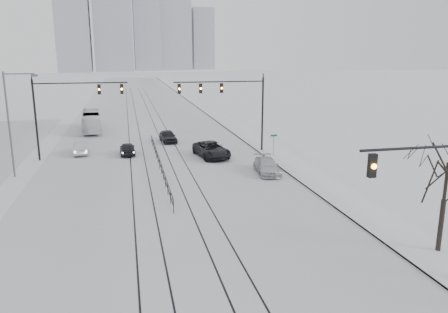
% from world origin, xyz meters
% --- Properties ---
extents(road, '(22.00, 260.00, 0.02)m').
position_xyz_m(road, '(0.00, 60.00, 0.01)').
color(road, silver).
rests_on(road, ground).
extents(sidewalk_east, '(5.00, 260.00, 0.16)m').
position_xyz_m(sidewalk_east, '(13.50, 60.00, 0.08)').
color(sidewalk_east, white).
rests_on(sidewalk_east, ground).
extents(curb, '(0.10, 260.00, 0.12)m').
position_xyz_m(curb, '(11.05, 60.00, 0.06)').
color(curb, gray).
rests_on(curb, ground).
extents(tram_rails, '(5.30, 180.00, 0.01)m').
position_xyz_m(tram_rails, '(-0.00, 40.00, 0.02)').
color(tram_rails, black).
rests_on(tram_rails, ground).
extents(skyline, '(96.00, 48.00, 72.00)m').
position_xyz_m(skyline, '(5.02, 273.63, 30.65)').
color(skyline, '#9A9EA9').
rests_on(skyline, ground).
extents(traffic_mast_near, '(6.10, 0.37, 7.00)m').
position_xyz_m(traffic_mast_near, '(10.79, 6.00, 4.56)').
color(traffic_mast_near, black).
rests_on(traffic_mast_near, ground).
extents(traffic_mast_ne, '(9.60, 0.37, 8.00)m').
position_xyz_m(traffic_mast_ne, '(8.15, 34.99, 5.76)').
color(traffic_mast_ne, black).
rests_on(traffic_mast_ne, ground).
extents(traffic_mast_nw, '(9.10, 0.37, 8.00)m').
position_xyz_m(traffic_mast_nw, '(-8.52, 36.00, 5.57)').
color(traffic_mast_nw, black).
rests_on(traffic_mast_nw, ground).
extents(street_light_west, '(2.73, 0.25, 9.00)m').
position_xyz_m(street_light_west, '(-12.20, 30.00, 5.21)').
color(street_light_west, '#595B60').
rests_on(street_light_west, ground).
extents(bare_tree, '(4.40, 4.40, 6.10)m').
position_xyz_m(bare_tree, '(13.20, 9.00, 4.49)').
color(bare_tree, black).
rests_on(bare_tree, ground).
extents(median_fence, '(0.06, 24.00, 1.00)m').
position_xyz_m(median_fence, '(0.00, 30.00, 0.53)').
color(median_fence, black).
rests_on(median_fence, ground).
extents(street_sign, '(0.70, 0.06, 2.40)m').
position_xyz_m(street_sign, '(11.80, 32.00, 1.61)').
color(street_sign, '#595B60').
rests_on(street_sign, ground).
extents(sedan_sb_inner, '(1.65, 3.88, 1.31)m').
position_xyz_m(sedan_sb_inner, '(-2.84, 36.48, 0.65)').
color(sedan_sb_inner, black).
rests_on(sedan_sb_inner, ground).
extents(sedan_sb_outer, '(1.72, 4.19, 1.35)m').
position_xyz_m(sedan_sb_outer, '(-7.67, 37.93, 0.68)').
color(sedan_sb_outer, silver).
rests_on(sedan_sb_outer, ground).
extents(sedan_nb_front, '(3.50, 6.05, 1.59)m').
position_xyz_m(sedan_nb_front, '(5.60, 33.46, 0.79)').
color(sedan_nb_front, black).
rests_on(sedan_nb_front, ground).
extents(sedan_nb_right, '(2.33, 4.79, 1.34)m').
position_xyz_m(sedan_nb_right, '(9.23, 26.25, 0.67)').
color(sedan_nb_right, silver).
rests_on(sedan_nb_right, ground).
extents(sedan_nb_far, '(2.07, 4.30, 1.41)m').
position_xyz_m(sedan_nb_far, '(2.00, 42.38, 0.71)').
color(sedan_nb_far, black).
rests_on(sedan_nb_far, ground).
extents(box_truck, '(3.03, 10.19, 2.80)m').
position_xyz_m(box_truck, '(-7.51, 52.34, 1.40)').
color(box_truck, white).
rests_on(box_truck, ground).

